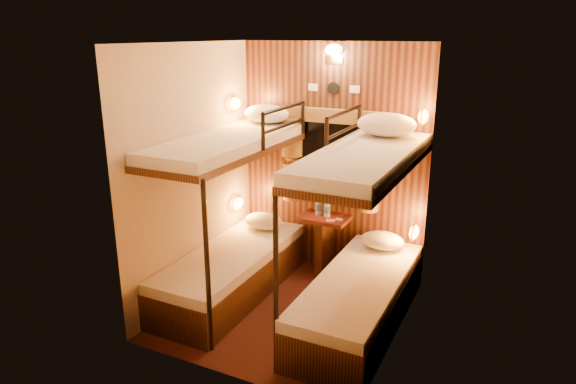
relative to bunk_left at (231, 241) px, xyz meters
The scene contains 22 objects.
floor 0.86m from the bunk_left, ahead, with size 2.10×2.10×0.00m, color #34100E.
ceiling 1.95m from the bunk_left, ahead, with size 2.10×2.10×0.00m, color silver.
wall_back 1.34m from the bunk_left, 56.56° to the left, with size 2.40×2.40×0.00m, color #C6B293.
wall_front 1.44m from the bunk_left, 59.93° to the right, with size 2.40×2.40×0.00m, color #C6B293.
wall_left 0.74m from the bunk_left, 168.93° to the right, with size 2.40×2.40×0.00m, color #C6B293.
wall_right 1.77m from the bunk_left, ahead, with size 2.40×2.40×0.00m, color #C6B293.
back_panel 1.33m from the bunk_left, 56.16° to the left, with size 2.00×0.03×2.40m, color black.
bunk_left is the anchor object (origin of this frame).
bunk_right 1.30m from the bunk_left, ahead, with size 0.72×1.90×1.82m.
window 1.30m from the bunk_left, 55.30° to the left, with size 1.00×0.12×0.79m.
curtains 1.32m from the bunk_left, 54.32° to the left, with size 1.10×0.22×1.00m.
back_fixtures 2.03m from the bunk_left, 55.16° to the left, with size 0.54×0.09×0.48m.
reading_lamps 1.13m from the bunk_left, 44.25° to the left, with size 2.00×0.20×1.25m.
table 1.02m from the bunk_left, 50.33° to the left, with size 0.50×0.34×0.66m.
bottle_left 1.00m from the bunk_left, 54.34° to the left, with size 0.07×0.07×0.24m.
bottle_right 1.05m from the bunk_left, 48.75° to the left, with size 0.07×0.07×0.24m.
sachet_a 1.03m from the bunk_left, 42.94° to the left, with size 0.09×0.07×0.01m, color silver.
sachet_b 1.12m from the bunk_left, 43.40° to the left, with size 0.07×0.05×0.01m, color silver.
pillow_lower_left 0.65m from the bunk_left, 90.19° to the left, with size 0.43×0.30×0.17m, color silver.
pillow_lower_right 1.47m from the bunk_left, 27.85° to the left, with size 0.42×0.30×0.17m, color silver.
pillow_upper_left 1.35m from the bunk_left, 90.17° to the left, with size 0.48×0.35×0.19m, color silver.
pillow_upper_right 1.82m from the bunk_left, 24.47° to the left, with size 0.54×0.38×0.21m, color silver.
Camera 1 is at (1.85, -3.81, 2.48)m, focal length 32.00 mm.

